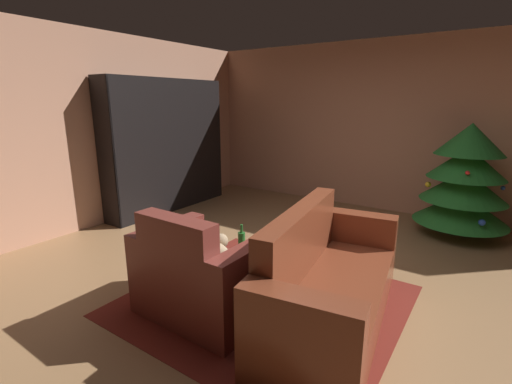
{
  "coord_description": "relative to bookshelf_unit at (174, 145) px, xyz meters",
  "views": [
    {
      "loc": [
        1.41,
        -2.84,
        1.73
      ],
      "look_at": [
        -0.43,
        -0.12,
        0.89
      ],
      "focal_mm": 25.31,
      "sensor_mm": 36.0,
      "label": 1
    }
  ],
  "objects": [
    {
      "name": "bookshelf_unit",
      "position": [
        0.0,
        0.0,
        0.0
      ],
      "size": [
        0.39,
        2.2,
        2.05
      ],
      "color": "black",
      "rests_on": "ground"
    },
    {
      "name": "area_rug",
      "position": [
        2.82,
        -1.65,
        -1.02
      ],
      "size": [
        2.23,
        2.09,
        0.01
      ],
      "primitive_type": "cube",
      "color": "maroon",
      "rests_on": "ground"
    },
    {
      "name": "decorated_tree",
      "position": [
        4.05,
        1.15,
        -0.29
      ],
      "size": [
        1.14,
        1.14,
        1.46
      ],
      "color": "brown",
      "rests_on": "ground"
    },
    {
      "name": "armchair_red",
      "position": [
        2.49,
        -2.09,
        -0.7
      ],
      "size": [
        1.03,
        0.78,
        0.91
      ],
      "color": "maroon",
      "rests_on": "ground"
    },
    {
      "name": "coffee_table",
      "position": [
        2.79,
        -1.65,
        -0.66
      ],
      "size": [
        0.69,
        0.69,
        0.4
      ],
      "color": "black",
      "rests_on": "ground"
    },
    {
      "name": "ground_plane",
      "position": [
        2.95,
        -1.23,
        -1.02
      ],
      "size": [
        7.67,
        7.67,
        0.0
      ],
      "primitive_type": "plane",
      "color": "#966E47"
    },
    {
      "name": "couch_red",
      "position": [
        3.38,
        -1.6,
        -0.71
      ],
      "size": [
        1.01,
        1.96,
        0.91
      ],
      "color": "brown",
      "rests_on": "ground"
    },
    {
      "name": "book_stack_on_table",
      "position": [
        2.74,
        -1.71,
        -0.56
      ],
      "size": [
        0.22,
        0.17,
        0.11
      ],
      "color": "#2D5296",
      "rests_on": "coffee_table"
    },
    {
      "name": "bottle_on_table",
      "position": [
        2.6,
        -1.7,
        -0.51
      ],
      "size": [
        0.06,
        0.06,
        0.28
      ],
      "color": "#236026",
      "rests_on": "coffee_table"
    },
    {
      "name": "wall_back",
      "position": [
        2.95,
        1.79,
        0.3
      ],
      "size": [
        6.51,
        0.06,
        2.64
      ],
      "primitive_type": "cube",
      "color": "tan",
      "rests_on": "ground"
    },
    {
      "name": "wall_left",
      "position": [
        -0.27,
        -1.23,
        0.3
      ],
      "size": [
        0.06,
        6.1,
        2.64
      ],
      "primitive_type": "cube",
      "color": "tan",
      "rests_on": "ground"
    }
  ]
}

